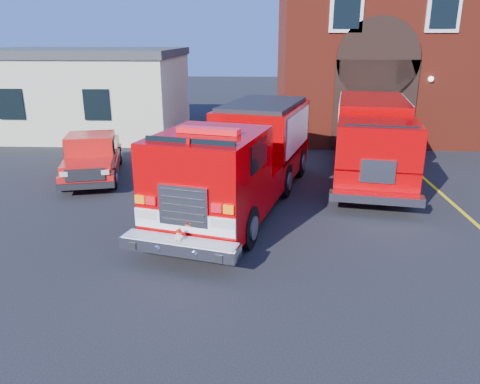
{
  "coord_description": "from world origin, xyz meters",
  "views": [
    {
      "loc": [
        0.5,
        -12.13,
        4.95
      ],
      "look_at": [
        0.0,
        -1.2,
        1.3
      ],
      "focal_mm": 35.0,
      "sensor_mm": 36.0,
      "label": 1
    }
  ],
  "objects_px": {
    "secondary_truck": "(372,137)",
    "side_building": "(85,90)",
    "fire_station": "(423,50)",
    "fire_engine": "(243,156)",
    "pickup_truck": "(93,156)"
  },
  "relations": [
    {
      "from": "fire_engine",
      "to": "pickup_truck",
      "type": "distance_m",
      "value": 6.25
    },
    {
      "from": "fire_station",
      "to": "side_building",
      "type": "xyz_separation_m",
      "value": [
        -17.99,
        -0.99,
        -2.05
      ]
    },
    {
      "from": "fire_station",
      "to": "side_building",
      "type": "distance_m",
      "value": 18.13
    },
    {
      "from": "side_building",
      "to": "fire_engine",
      "type": "relative_size",
      "value": 1.06
    },
    {
      "from": "fire_engine",
      "to": "pickup_truck",
      "type": "height_order",
      "value": "fire_engine"
    },
    {
      "from": "side_building",
      "to": "pickup_truck",
      "type": "bearing_deg",
      "value": -69.04
    },
    {
      "from": "fire_station",
      "to": "fire_engine",
      "type": "relative_size",
      "value": 1.57
    },
    {
      "from": "secondary_truck",
      "to": "fire_engine",
      "type": "bearing_deg",
      "value": -145.13
    },
    {
      "from": "side_building",
      "to": "secondary_truck",
      "type": "distance_m",
      "value": 15.82
    },
    {
      "from": "fire_station",
      "to": "pickup_truck",
      "type": "distance_m",
      "value": 17.91
    },
    {
      "from": "side_building",
      "to": "fire_station",
      "type": "bearing_deg",
      "value": 3.14
    },
    {
      "from": "secondary_truck",
      "to": "side_building",
      "type": "bearing_deg",
      "value": 149.04
    },
    {
      "from": "pickup_truck",
      "to": "side_building",
      "type": "bearing_deg",
      "value": 110.96
    },
    {
      "from": "fire_engine",
      "to": "pickup_truck",
      "type": "xyz_separation_m",
      "value": [
        -5.64,
        2.6,
        -0.71
      ]
    },
    {
      "from": "pickup_truck",
      "to": "secondary_truck",
      "type": "xyz_separation_m",
      "value": [
        10.21,
        0.59,
        0.69
      ]
    }
  ]
}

